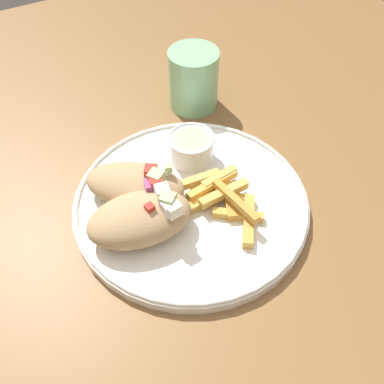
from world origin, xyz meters
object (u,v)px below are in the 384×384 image
(fries_pile, at_px, (221,199))
(sauce_ramekin, at_px, (191,147))
(pita_sandwich_near, at_px, (141,218))
(pita_sandwich_far, at_px, (136,185))
(water_glass, at_px, (193,82))
(plate, at_px, (192,204))

(fries_pile, distance_m, sauce_ramekin, 0.10)
(pita_sandwich_near, height_order, pita_sandwich_far, pita_sandwich_near)
(sauce_ramekin, distance_m, water_glass, 0.15)
(pita_sandwich_near, xyz_separation_m, water_glass, (0.19, 0.21, 0.00))
(pita_sandwich_near, relative_size, fries_pile, 1.12)
(pita_sandwich_far, xyz_separation_m, fries_pile, (0.09, -0.07, -0.01))
(sauce_ramekin, relative_size, water_glass, 0.69)
(sauce_ramekin, bearing_deg, pita_sandwich_near, -143.95)
(sauce_ramekin, bearing_deg, pita_sandwich_far, -163.52)
(pita_sandwich_far, relative_size, water_glass, 1.51)
(sauce_ramekin, height_order, water_glass, water_glass)
(water_glass, bearing_deg, sauce_ramekin, -119.86)
(plate, relative_size, pita_sandwich_near, 2.21)
(water_glass, bearing_deg, pita_sandwich_near, -131.90)
(plate, distance_m, pita_sandwich_near, 0.08)
(pita_sandwich_far, distance_m, fries_pile, 0.11)
(fries_pile, bearing_deg, plate, 146.27)
(pita_sandwich_far, bearing_deg, plate, 3.46)
(plate, xyz_separation_m, pita_sandwich_far, (-0.06, 0.04, 0.03))
(plate, height_order, fries_pile, fries_pile)
(plate, xyz_separation_m, water_glass, (0.11, 0.20, 0.03))
(sauce_ramekin, bearing_deg, water_glass, 60.14)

